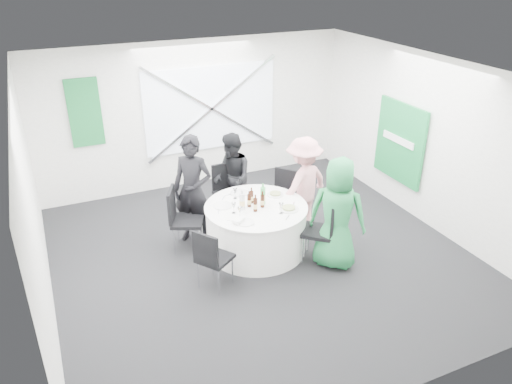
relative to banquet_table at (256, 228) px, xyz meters
name	(u,v)px	position (x,y,z in m)	size (l,w,h in m)	color
floor	(261,256)	(0.00, -0.20, -0.38)	(6.00, 6.00, 0.00)	black
ceiling	(262,73)	(0.00, -0.20, 2.42)	(6.00, 6.00, 0.00)	white
wall_back	(196,115)	(0.00, 2.80, 1.02)	(6.00, 6.00, 0.00)	white
wall_front	(399,292)	(0.00, -3.20, 1.02)	(6.00, 6.00, 0.00)	white
wall_left	(34,214)	(-3.00, -0.20, 1.02)	(6.00, 6.00, 0.00)	white
wall_right	(428,142)	(3.00, -0.20, 1.02)	(6.00, 6.00, 0.00)	white
window_panel	(211,108)	(0.30, 2.76, 1.12)	(2.60, 0.03, 1.60)	white
window_brace_a	(212,109)	(0.30, 2.72, 1.12)	(0.05, 0.05, 3.16)	silver
window_brace_b	(212,109)	(0.30, 2.72, 1.12)	(0.05, 0.05, 3.16)	silver
green_banner	(85,113)	(-2.00, 2.75, 1.32)	(0.55, 0.04, 1.20)	#136335
green_sign	(400,142)	(2.94, 0.40, 0.82)	(0.05, 1.20, 1.40)	#177F3B
banquet_table	(256,228)	(0.00, 0.00, 0.00)	(1.56, 1.56, 0.76)	white
chair_back	(226,187)	(-0.03, 1.18, 0.19)	(0.45, 0.46, 0.97)	black
chair_back_left	(181,215)	(-1.04, 0.48, 0.23)	(0.63, 0.62, 1.04)	black
chair_back_right	(283,192)	(0.81, 0.69, 0.15)	(0.58, 0.58, 0.91)	black
chair_front_right	(325,226)	(0.79, -0.70, 0.22)	(0.65, 0.65, 1.01)	black
chair_front_left	(211,255)	(-0.96, -0.66, 0.16)	(0.59, 0.58, 0.92)	black
person_man_back_left	(193,190)	(-0.77, 0.68, 0.50)	(0.64, 0.42, 1.76)	black
person_man_back	(232,177)	(0.06, 1.12, 0.38)	(0.74, 0.41, 1.53)	black
person_woman_pink	(303,184)	(0.99, 0.32, 0.42)	(1.03, 0.48, 1.60)	pink
person_woman_green	(337,214)	(0.90, -0.84, 0.46)	(0.83, 0.54, 1.69)	#248748
plate_back	(239,193)	(-0.06, 0.51, 0.39)	(0.29, 0.29, 0.01)	silver
plate_back_left	(223,206)	(-0.45, 0.22, 0.39)	(0.29, 0.29, 0.01)	silver
plate_back_right	(275,194)	(0.43, 0.23, 0.40)	(0.26, 0.26, 0.04)	silver
plate_front_right	(289,208)	(0.41, -0.29, 0.40)	(0.29, 0.29, 0.04)	silver
plate_front_left	(246,222)	(-0.34, -0.39, 0.39)	(0.25, 0.25, 0.01)	silver
napkin	(238,220)	(-0.43, -0.34, 0.42)	(0.17, 0.11, 0.05)	white
beer_bottle_a	(249,201)	(-0.09, 0.04, 0.48)	(0.06, 0.06, 0.26)	#361609
beer_bottle_b	(251,197)	(-0.01, 0.14, 0.47)	(0.06, 0.06, 0.25)	#361609
beer_bottle_c	(262,201)	(0.08, -0.06, 0.48)	(0.06, 0.06, 0.26)	#361609
beer_bottle_d	(255,205)	(-0.07, -0.14, 0.48)	(0.06, 0.06, 0.27)	#361609
green_water_bottle	(263,196)	(0.13, 0.03, 0.51)	(0.08, 0.08, 0.33)	#43B054
clear_water_bottle	(242,202)	(-0.22, 0.01, 0.50)	(0.08, 0.08, 0.31)	silver
wine_glass_a	(281,206)	(0.24, -0.35, 0.50)	(0.07, 0.07, 0.17)	white
wine_glass_b	(234,205)	(-0.38, -0.06, 0.50)	(0.07, 0.07, 0.17)	white
wine_glass_c	(240,210)	(-0.35, -0.22, 0.50)	(0.07, 0.07, 0.17)	white
wine_glass_d	(235,191)	(-0.18, 0.38, 0.50)	(0.07, 0.07, 0.17)	white
fork_a	(248,190)	(0.11, 0.56, 0.38)	(0.01, 0.15, 0.01)	silver
knife_a	(229,195)	(-0.22, 0.53, 0.38)	(0.01, 0.15, 0.01)	silver
fork_b	(230,221)	(-0.52, -0.25, 0.38)	(0.01, 0.15, 0.01)	silver
knife_b	(250,225)	(-0.31, -0.49, 0.38)	(0.01, 0.15, 0.01)	silver
fork_c	(287,218)	(0.27, -0.51, 0.38)	(0.01, 0.15, 0.01)	silver
knife_c	(294,204)	(0.55, -0.17, 0.38)	(0.01, 0.15, 0.01)	silver
fork_d	(223,198)	(-0.35, 0.46, 0.38)	(0.01, 0.15, 0.01)	silver
knife_d	(219,211)	(-0.57, 0.08, 0.38)	(0.01, 0.15, 0.01)	silver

